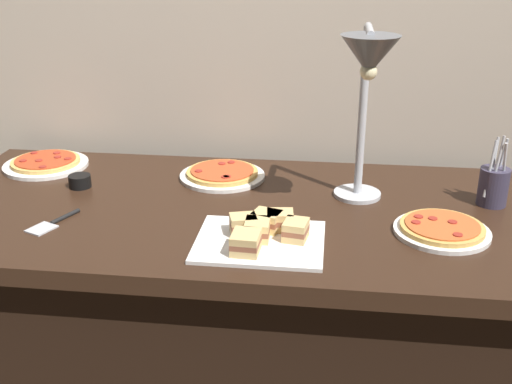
{
  "coord_description": "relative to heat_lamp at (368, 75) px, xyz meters",
  "views": [
    {
      "loc": [
        0.21,
        -1.64,
        1.49
      ],
      "look_at": [
        0.01,
        0.0,
        0.81
      ],
      "focal_mm": 44.21,
      "sensor_mm": 36.0,
      "label": 1
    }
  ],
  "objects": [
    {
      "name": "pizza_plate_center",
      "position": [
        0.21,
        -0.1,
        -0.38
      ],
      "size": [
        0.25,
        0.25,
        0.03
      ],
      "color": "white",
      "rests_on": "buffet_table"
    },
    {
      "name": "sauce_cup_near",
      "position": [
        -0.85,
        0.1,
        -0.37
      ],
      "size": [
        0.07,
        0.07,
        0.04
      ],
      "color": "black",
      "rests_on": "buffet_table"
    },
    {
      "name": "serving_spatula",
      "position": [
        -0.82,
        -0.16,
        -0.39
      ],
      "size": [
        0.1,
        0.17,
        0.01
      ],
      "color": "#B7BABF",
      "rests_on": "buffet_table"
    },
    {
      "name": "back_wall",
      "position": [
        -0.3,
        0.51,
        0.05
      ],
      "size": [
        4.4,
        0.04,
        2.4
      ],
      "primitive_type": "cube",
      "color": "#B7A893",
      "rests_on": "ground_plane"
    },
    {
      "name": "buffet_table",
      "position": [
        -0.3,
        0.01,
        -0.77
      ],
      "size": [
        1.9,
        0.84,
        0.76
      ],
      "color": "black",
      "rests_on": "ground_plane"
    },
    {
      "name": "pizza_plate_front",
      "position": [
        -1.03,
        0.27,
        -0.38
      ],
      "size": [
        0.28,
        0.28,
        0.03
      ],
      "color": "white",
      "rests_on": "buffet_table"
    },
    {
      "name": "pizza_plate_raised_stand",
      "position": [
        -0.43,
        0.23,
        -0.38
      ],
      "size": [
        0.27,
        0.27,
        0.03
      ],
      "color": "white",
      "rests_on": "buffet_table"
    },
    {
      "name": "sandwich_platter",
      "position": [
        -0.25,
        -0.2,
        -0.37
      ],
      "size": [
        0.32,
        0.27,
        0.06
      ],
      "color": "white",
      "rests_on": "buffet_table"
    },
    {
      "name": "heat_lamp",
      "position": [
        0.0,
        0.0,
        0.0
      ],
      "size": [
        0.15,
        0.31,
        0.51
      ],
      "color": "#B7BABF",
      "rests_on": "buffet_table"
    },
    {
      "name": "utensil_holder",
      "position": [
        0.38,
        0.12,
        -0.33
      ],
      "size": [
        0.08,
        0.08,
        0.21
      ],
      "color": "#383347",
      "rests_on": "buffet_table"
    }
  ]
}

